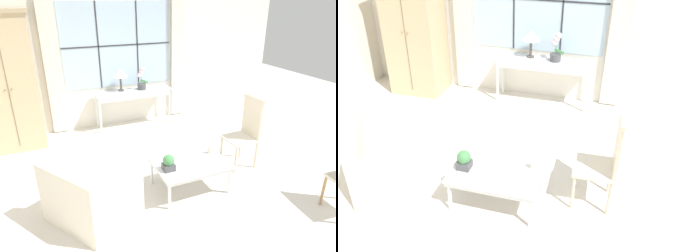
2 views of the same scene
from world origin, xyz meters
TOP-DOWN VIEW (x-y plane):
  - ground_plane at (0.00, 0.00)m, footprint 14.00×14.00m
  - wall_back_windowed at (0.00, 3.02)m, footprint 7.20×0.14m
  - armoire at (-1.99, 2.63)m, footprint 0.94×0.70m
  - console_table at (0.18, 2.74)m, footprint 1.54×0.40m
  - table_lamp at (-0.05, 2.78)m, footprint 0.28×0.28m
  - potted_orchid at (0.36, 2.73)m, footprint 0.22×0.17m
  - armchair_upholstered at (-1.16, 0.16)m, footprint 1.17×1.19m
  - side_chair_wooden at (1.30, 0.51)m, footprint 0.45×0.45m
  - coffee_table at (0.19, 0.22)m, footprint 0.98×0.72m
  - potted_plant_small at (-0.16, 0.15)m, footprint 0.15×0.15m
  - pillar_candle at (0.56, 0.34)m, footprint 0.09×0.09m

SIDE VIEW (x-z plane):
  - ground_plane at x=0.00m, z-range 0.00..0.00m
  - armchair_upholstered at x=-1.16m, z-range -0.11..0.65m
  - coffee_table at x=0.19m, z-range 0.17..0.59m
  - pillar_candle at x=0.56m, z-range 0.41..0.53m
  - potted_plant_small at x=-0.16m, z-range 0.42..0.63m
  - side_chair_wooden at x=1.30m, z-range 0.05..1.15m
  - console_table at x=0.18m, z-range 0.29..1.04m
  - potted_orchid at x=0.36m, z-range 0.71..1.16m
  - table_lamp at x=-0.05m, z-range 0.87..1.31m
  - armoire at x=-1.99m, z-range 0.01..2.32m
  - wall_back_windowed at x=0.00m, z-range 0.00..2.80m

